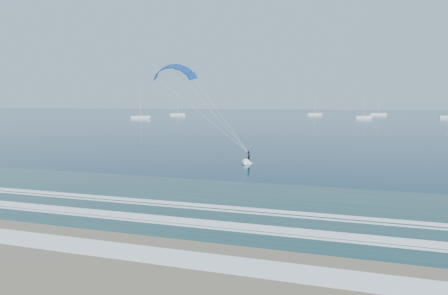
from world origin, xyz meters
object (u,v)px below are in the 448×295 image
object	(u,v)px
sailboat_3	(364,117)
sailboat_1	(178,114)
sailboat_0	(141,117)
sailboat_5	(448,117)
sailboat_2	(315,114)
sailboat_4	(378,114)
kitesurfer_rig	(208,107)

from	to	relation	value
sailboat_3	sailboat_1	bearing A→B (deg)	171.23
sailboat_0	sailboat_3	bearing A→B (deg)	17.21
sailboat_3	sailboat_5	distance (m)	43.89
sailboat_2	sailboat_4	world-z (taller)	sailboat_4
sailboat_2	sailboat_5	bearing A→B (deg)	-24.35
sailboat_0	sailboat_5	bearing A→B (deg)	18.43
sailboat_4	sailboat_3	bearing A→B (deg)	-100.31
sailboat_2	sailboat_4	xyz separation A→B (m)	(37.86, 9.63, 0.01)
sailboat_3	sailboat_2	bearing A→B (deg)	120.36
sailboat_4	sailboat_1	bearing A→B (deg)	-161.25
sailboat_1	sailboat_3	world-z (taller)	sailboat_1
sailboat_1	sailboat_2	size ratio (longest dim) A/B	1.09
sailboat_0	sailboat_4	size ratio (longest dim) A/B	1.07
kitesurfer_rig	sailboat_1	xyz separation A→B (m)	(-83.77, 178.58, -6.43)
sailboat_1	sailboat_4	world-z (taller)	sailboat_4
kitesurfer_rig	sailboat_2	size ratio (longest dim) A/B	1.27
sailboat_4	sailboat_5	bearing A→B (deg)	-53.05
sailboat_3	sailboat_5	size ratio (longest dim) A/B	0.89
sailboat_0	sailboat_3	size ratio (longest dim) A/B	1.32
sailboat_2	sailboat_5	world-z (taller)	sailboat_2
sailboat_1	sailboat_0	bearing A→B (deg)	-87.79
sailboat_5	sailboat_4	bearing A→B (deg)	126.95
sailboat_1	sailboat_2	xyz separation A→B (m)	(80.12, 30.42, -0.01)
sailboat_3	sailboat_5	xyz separation A→B (m)	(40.83, 16.09, 0.01)
kitesurfer_rig	sailboat_0	bearing A→B (deg)	122.36
sailboat_2	sailboat_0	bearing A→B (deg)	-134.43
sailboat_1	sailboat_4	distance (m)	124.59
sailboat_2	sailboat_5	size ratio (longest dim) A/B	1.01
sailboat_1	sailboat_3	xyz separation A→B (m)	(107.67, -16.62, -0.01)
sailboat_0	sailboat_4	distance (m)	146.52
sailboat_0	sailboat_1	bearing A→B (deg)	92.21
sailboat_4	sailboat_2	bearing A→B (deg)	-165.72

